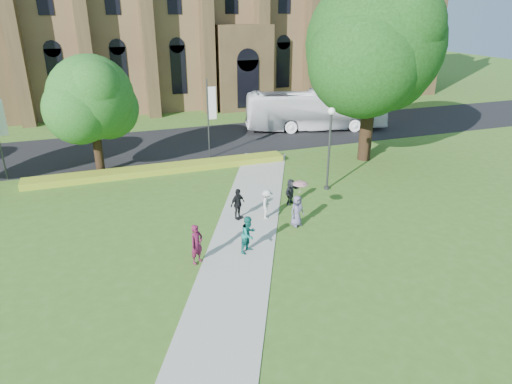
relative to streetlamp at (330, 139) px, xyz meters
name	(u,v)px	position (x,y,z in m)	size (l,w,h in m)	color
ground	(248,258)	(-7.50, -6.50, -3.30)	(160.00, 160.00, 0.00)	#3F631D
road	(173,144)	(-7.50, 13.50, -3.29)	(160.00, 10.00, 0.02)	black
footpath	(241,248)	(-7.50, -5.50, -3.28)	(3.20, 30.00, 0.04)	#B2B2A8
flower_hedge	(161,169)	(-9.50, 6.70, -3.07)	(18.00, 1.40, 0.45)	gold
streetlamp	(330,139)	(0.00, 0.00, 0.00)	(0.44, 0.44, 5.24)	#38383D
large_tree	(374,44)	(5.50, 4.50, 5.07)	(9.60, 9.60, 13.20)	#332114
street_tree_1	(91,98)	(-13.50, 8.00, 1.93)	(5.60, 5.60, 8.05)	#332114
banner_pole_0	(209,114)	(-5.39, 8.70, 0.09)	(0.70, 0.10, 6.00)	#38383D
tour_coach	(316,110)	(5.99, 13.85, -1.46)	(3.05, 13.02, 3.63)	silver
pedestrian_0	(197,244)	(-9.79, -6.12, -2.32)	(0.68, 0.45, 1.88)	#591432
pedestrian_1	(249,234)	(-7.28, -5.97, -2.34)	(0.89, 0.69, 1.82)	#167069
pedestrian_2	(267,204)	(-5.17, -2.81, -2.42)	(1.07, 0.62, 1.66)	#B8B8B8
pedestrian_3	(238,204)	(-6.69, -2.36, -2.38)	(1.03, 0.43, 1.75)	black
pedestrian_4	(297,211)	(-3.99, -4.18, -2.41)	(0.83, 0.54, 1.69)	slate
pedestrian_5	(291,192)	(-3.16, -1.44, -2.49)	(1.42, 0.45, 1.53)	#23242A
parasol	(300,189)	(-3.81, -4.08, -1.22)	(0.79, 0.79, 0.69)	#EBA6AD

